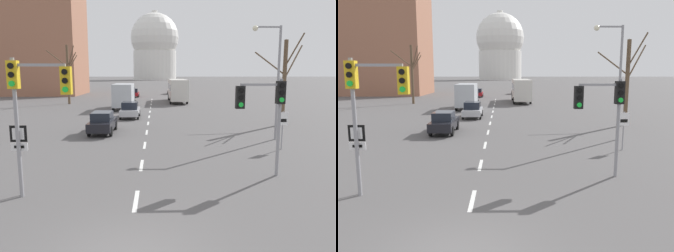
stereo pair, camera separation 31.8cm
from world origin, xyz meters
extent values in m
cube|color=silver|center=(0.00, 3.77, 0.00)|extent=(0.16, 2.00, 0.01)
cube|color=silver|center=(0.00, 8.27, 0.00)|extent=(0.16, 2.00, 0.01)
cube|color=silver|center=(0.00, 12.77, 0.00)|extent=(0.16, 2.00, 0.01)
cube|color=silver|center=(0.00, 17.27, 0.00)|extent=(0.16, 2.00, 0.01)
cube|color=silver|center=(0.00, 21.77, 0.00)|extent=(0.16, 2.00, 0.01)
cube|color=silver|center=(0.00, 26.27, 0.00)|extent=(0.16, 2.00, 0.01)
cube|color=silver|center=(0.00, 30.77, 0.00)|extent=(0.16, 2.00, 0.01)
cube|color=silver|center=(0.00, 35.27, 0.00)|extent=(0.16, 2.00, 0.01)
cube|color=silver|center=(0.00, 39.77, 0.00)|extent=(0.16, 2.00, 0.01)
cube|color=silver|center=(0.00, 44.27, 0.00)|extent=(0.16, 2.00, 0.01)
cube|color=silver|center=(0.00, 48.77, 0.00)|extent=(0.16, 2.00, 0.01)
cylinder|color=gray|center=(-4.18, 4.31, 2.49)|extent=(0.14, 0.14, 4.98)
cube|color=gold|center=(-4.18, 4.31, 4.40)|extent=(0.36, 0.28, 0.96)
cylinder|color=black|center=(-4.18, 4.14, 4.70)|extent=(0.20, 0.06, 0.20)
cylinder|color=black|center=(-4.18, 4.14, 4.40)|extent=(0.20, 0.06, 0.20)
cylinder|color=green|center=(-4.18, 4.14, 4.10)|extent=(0.20, 0.06, 0.20)
cube|color=gray|center=(-3.28, 4.31, 4.73)|extent=(1.80, 0.10, 0.10)
cube|color=gold|center=(-2.38, 4.31, 4.20)|extent=(0.36, 0.28, 0.96)
cylinder|color=black|center=(-2.38, 4.14, 4.50)|extent=(0.20, 0.06, 0.20)
cylinder|color=black|center=(-2.38, 4.14, 4.20)|extent=(0.20, 0.06, 0.20)
cylinder|color=green|center=(-2.38, 4.14, 3.90)|extent=(0.20, 0.06, 0.20)
cylinder|color=gray|center=(6.00, 6.46, 2.11)|extent=(0.14, 0.14, 4.23)
cube|color=black|center=(6.00, 6.46, 3.65)|extent=(0.36, 0.28, 0.96)
cylinder|color=black|center=(6.00, 6.29, 3.94)|extent=(0.20, 0.06, 0.20)
cylinder|color=black|center=(6.00, 6.29, 3.65)|extent=(0.20, 0.06, 0.20)
cylinder|color=green|center=(6.00, 6.29, 3.35)|extent=(0.20, 0.06, 0.20)
cube|color=gray|center=(5.14, 6.46, 3.98)|extent=(1.72, 0.10, 0.10)
cube|color=black|center=(4.28, 6.46, 3.45)|extent=(0.36, 0.28, 0.96)
cylinder|color=black|center=(4.28, 6.29, 3.74)|extent=(0.20, 0.06, 0.20)
cylinder|color=black|center=(4.28, 6.29, 3.45)|extent=(0.20, 0.06, 0.20)
cylinder|color=green|center=(4.28, 6.29, 3.15)|extent=(0.20, 0.06, 0.20)
cylinder|color=gray|center=(-4.22, 4.49, 1.33)|extent=(0.07, 0.07, 2.66)
cube|color=black|center=(-4.22, 4.47, 2.31)|extent=(0.60, 0.03, 0.60)
cube|color=white|center=(-4.22, 4.45, 2.31)|extent=(0.42, 0.01, 0.42)
cube|color=white|center=(-4.22, 4.47, 1.83)|extent=(0.60, 0.03, 0.28)
cube|color=black|center=(-4.22, 4.45, 1.83)|extent=(0.36, 0.01, 0.10)
cylinder|color=gray|center=(8.11, 11.38, 1.13)|extent=(0.07, 0.07, 2.25)
cube|color=white|center=(8.11, 11.36, 1.82)|extent=(0.60, 0.03, 0.76)
cube|color=black|center=(8.11, 11.34, 1.73)|extent=(0.42, 0.01, 0.19)
cylinder|color=gray|center=(8.81, 14.31, 3.74)|extent=(0.16, 0.16, 7.49)
cube|color=gray|center=(7.97, 14.31, 7.39)|extent=(1.67, 0.10, 0.10)
sphere|color=#F2EAC6|center=(7.14, 14.31, 7.31)|extent=(0.36, 0.36, 0.36)
cube|color=silver|center=(4.11, 62.91, 0.65)|extent=(1.85, 4.52, 0.65)
cube|color=#1E232D|center=(4.11, 62.68, 1.29)|extent=(1.58, 2.17, 0.63)
cylinder|color=black|center=(3.24, 64.31, 0.33)|extent=(0.18, 0.65, 0.65)
cylinder|color=black|center=(4.99, 64.31, 0.33)|extent=(0.18, 0.65, 0.65)
cylinder|color=black|center=(3.24, 61.51, 0.33)|extent=(0.18, 0.65, 0.65)
cylinder|color=black|center=(4.99, 61.51, 0.33)|extent=(0.18, 0.65, 0.65)
cube|color=maroon|center=(-3.48, 54.23, 0.60)|extent=(1.88, 4.17, 0.58)
cube|color=#1E232D|center=(-3.48, 54.02, 1.25)|extent=(1.60, 2.00, 0.72)
cylinder|color=black|center=(-4.37, 55.53, 0.31)|extent=(0.18, 0.62, 0.62)
cylinder|color=black|center=(-2.59, 55.53, 0.31)|extent=(0.18, 0.62, 0.62)
cylinder|color=black|center=(-4.37, 52.94, 0.31)|extent=(0.18, 0.62, 0.62)
cylinder|color=black|center=(-2.59, 52.94, 0.31)|extent=(0.18, 0.62, 0.62)
cube|color=#B7B7BC|center=(-1.89, 25.62, 0.62)|extent=(1.79, 4.28, 0.58)
cube|color=#1E232D|center=(-1.89, 25.41, 1.27)|extent=(1.52, 2.06, 0.71)
cylinder|color=black|center=(-2.73, 26.95, 0.33)|extent=(0.18, 0.65, 0.65)
cylinder|color=black|center=(-1.05, 26.95, 0.33)|extent=(0.18, 0.65, 0.65)
cylinder|color=black|center=(-2.73, 24.29, 0.33)|extent=(0.18, 0.65, 0.65)
cylinder|color=black|center=(-1.05, 24.29, 0.33)|extent=(0.18, 0.65, 0.65)
cube|color=black|center=(-3.27, 17.15, 0.67)|extent=(1.65, 4.49, 0.63)
cube|color=#1E232D|center=(-3.27, 16.92, 1.30)|extent=(1.40, 2.15, 0.63)
cylinder|color=black|center=(-4.05, 18.54, 0.35)|extent=(0.18, 0.71, 0.71)
cylinder|color=black|center=(-2.50, 18.54, 0.35)|extent=(0.18, 0.71, 0.71)
cylinder|color=black|center=(-4.05, 15.76, 0.35)|extent=(0.18, 0.71, 0.71)
cylinder|color=black|center=(-2.50, 15.76, 0.35)|extent=(0.18, 0.71, 0.71)
cube|color=beige|center=(4.03, 43.44, 1.98)|extent=(2.50, 10.80, 3.00)
cube|color=black|center=(4.03, 43.44, 2.35)|extent=(2.52, 10.26, 0.90)
cylinder|color=black|center=(2.83, 47.22, 0.48)|extent=(0.26, 0.96, 0.96)
cylinder|color=black|center=(5.23, 47.22, 0.48)|extent=(0.26, 0.96, 0.96)
cylinder|color=black|center=(2.83, 40.20, 0.48)|extent=(0.26, 0.96, 0.96)
cylinder|color=black|center=(5.23, 40.20, 0.48)|extent=(0.26, 0.96, 0.96)
cube|color=#333842|center=(-3.27, 36.70, 1.49)|extent=(2.20, 2.00, 2.10)
cube|color=#B2B7BC|center=(-3.27, 33.10, 1.79)|extent=(2.30, 5.20, 2.70)
cylinder|color=black|center=(-4.37, 36.70, 0.44)|extent=(0.24, 0.88, 0.88)
cylinder|color=black|center=(-2.17, 36.70, 0.44)|extent=(0.24, 0.88, 0.88)
cylinder|color=black|center=(-4.37, 31.67, 0.44)|extent=(0.24, 0.88, 0.88)
cylinder|color=black|center=(-2.17, 31.67, 0.44)|extent=(0.24, 0.88, 0.88)
cylinder|color=brown|center=(11.70, 20.62, 3.61)|extent=(0.34, 0.34, 7.22)
cylinder|color=brown|center=(11.31, 19.70, 5.93)|extent=(0.80, 1.96, 2.32)
cylinder|color=brown|center=(12.33, 20.34, 6.37)|extent=(1.36, 0.71, 2.78)
cylinder|color=brown|center=(10.54, 21.15, 5.30)|extent=(2.33, 1.30, 2.04)
cylinder|color=brown|center=(12.75, 21.36, 5.50)|extent=(2.08, 1.67, 2.87)
cylinder|color=brown|center=(-11.92, 40.83, 4.20)|extent=(0.35, 0.35, 8.40)
cylinder|color=brown|center=(-11.34, 41.33, 5.90)|extent=(1.22, 1.16, 2.33)
cylinder|color=brown|center=(-11.15, 40.31, 6.25)|extent=(1.59, 1.20, 2.29)
cylinder|color=brown|center=(-13.24, 40.38, 6.47)|extent=(2.68, 1.14, 2.32)
cylinder|color=brown|center=(-11.02, 39.50, 6.89)|extent=(1.56, 2.88, 2.48)
cylinder|color=silver|center=(0.00, 209.91, 9.26)|extent=(27.78, 27.78, 18.52)
sphere|color=silver|center=(0.00, 209.91, 27.01)|extent=(30.87, 30.87, 30.87)
cylinder|color=silver|center=(0.00, 209.91, 40.90)|extent=(3.70, 3.70, 5.40)
cube|color=#9E664C|center=(-23.69, 62.70, 12.68)|extent=(18.00, 14.00, 25.36)
camera|label=1|loc=(0.73, -7.24, 4.46)|focal=35.00mm
camera|label=2|loc=(1.05, -7.25, 4.46)|focal=35.00mm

